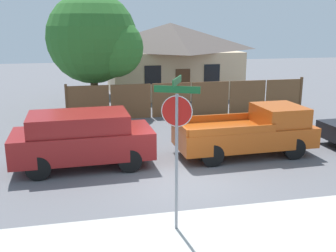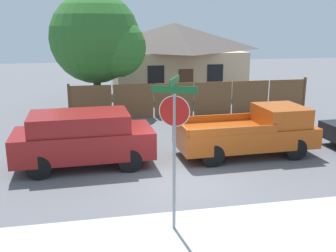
% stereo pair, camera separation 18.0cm
% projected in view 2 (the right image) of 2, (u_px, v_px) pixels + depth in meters
% --- Properties ---
extents(ground_plane, '(80.00, 80.00, 0.00)m').
position_uv_depth(ground_plane, '(183.00, 180.00, 11.96)').
color(ground_plane, slate).
extents(sidewalk_strip, '(36.00, 3.20, 0.01)m').
position_uv_depth(sidewalk_strip, '(222.00, 242.00, 8.54)').
color(sidewalk_strip, beige).
rests_on(sidewalk_strip, ground).
extents(wooden_fence, '(12.56, 0.12, 1.83)m').
position_uv_depth(wooden_fence, '(194.00, 99.00, 20.20)').
color(wooden_fence, brown).
rests_on(wooden_fence, ground).
extents(house, '(8.82, 7.33, 4.71)m').
position_uv_depth(house, '(174.00, 57.00, 26.70)').
color(house, beige).
rests_on(house, ground).
extents(oak_tree, '(4.89, 4.66, 6.25)m').
position_uv_depth(oak_tree, '(100.00, 40.00, 20.19)').
color(oak_tree, brown).
rests_on(oak_tree, ground).
extents(red_suv, '(4.56, 2.13, 1.82)m').
position_uv_depth(red_suv, '(83.00, 137.00, 12.90)').
color(red_suv, maroon).
rests_on(red_suv, ground).
extents(orange_pickup, '(4.95, 2.11, 1.75)m').
position_uv_depth(orange_pickup, '(252.00, 132.00, 14.09)').
color(orange_pickup, '#B74C14').
rests_on(orange_pickup, ground).
extents(stop_sign, '(0.92, 0.83, 3.51)m').
position_uv_depth(stop_sign, '(174.00, 129.00, 8.52)').
color(stop_sign, gray).
rests_on(stop_sign, ground).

